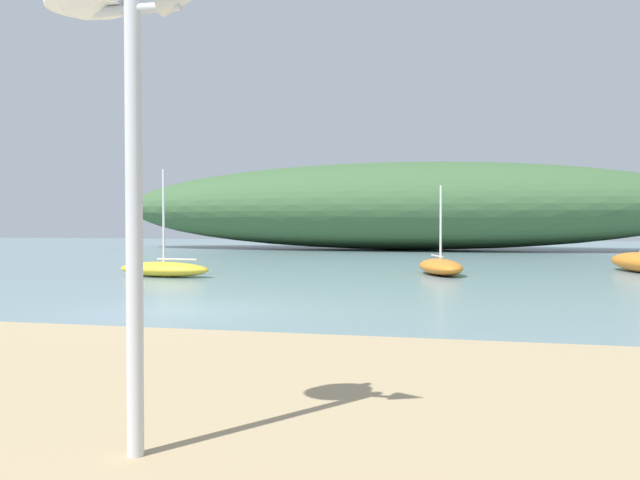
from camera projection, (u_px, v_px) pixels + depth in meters
name	position (u px, v px, depth m)	size (l,w,h in m)	color
ground_plane	(187.00, 310.00, 14.34)	(120.00, 120.00, 0.00)	gray
distant_hill	(401.00, 206.00, 47.12)	(41.21, 11.35, 6.06)	#3D6038
mast_structure	(101.00, 29.00, 4.79)	(1.16, 0.56, 3.63)	silver
sailboat_off_point	(164.00, 269.00, 23.30)	(3.54, 1.57, 3.69)	gold
sailboat_west_reach	(441.00, 266.00, 24.19)	(2.32, 3.68, 3.19)	orange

